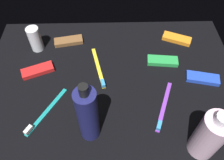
% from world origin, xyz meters
% --- Properties ---
extents(ground_plane, '(0.84, 0.64, 0.01)m').
position_xyz_m(ground_plane, '(0.00, 0.00, -0.01)').
color(ground_plane, black).
extents(lotion_bottle, '(0.05, 0.05, 0.21)m').
position_xyz_m(lotion_bottle, '(0.06, 0.16, 0.10)').
color(lotion_bottle, navy).
rests_on(lotion_bottle, ground_plane).
extents(bodywash_bottle, '(0.07, 0.07, 0.17)m').
position_xyz_m(bodywash_bottle, '(-0.23, 0.21, 0.08)').
color(bodywash_bottle, silver).
rests_on(bodywash_bottle, ground_plane).
extents(deodorant_stick, '(0.04, 0.04, 0.09)m').
position_xyz_m(deodorant_stick, '(0.27, -0.18, 0.05)').
color(deodorant_stick, silver).
rests_on(deodorant_stick, ground_plane).
extents(toothbrush_yellow, '(0.05, 0.18, 0.02)m').
position_xyz_m(toothbrush_yellow, '(0.04, -0.07, 0.01)').
color(toothbrush_yellow, yellow).
rests_on(toothbrush_yellow, ground_plane).
extents(toothbrush_purple, '(0.08, 0.17, 0.02)m').
position_xyz_m(toothbrush_purple, '(-0.15, 0.09, 0.01)').
color(toothbrush_purple, purple).
rests_on(toothbrush_purple, ground_plane).
extents(toothbrush_teal, '(0.10, 0.16, 0.02)m').
position_xyz_m(toothbrush_teal, '(0.20, 0.10, 0.01)').
color(toothbrush_teal, teal).
rests_on(toothbrush_teal, ground_plane).
extents(snack_bar_blue, '(0.11, 0.06, 0.01)m').
position_xyz_m(snack_bar_blue, '(-0.30, -0.02, 0.01)').
color(snack_bar_blue, blue).
rests_on(snack_bar_blue, ground_plane).
extents(snack_bar_green, '(0.11, 0.05, 0.01)m').
position_xyz_m(snack_bar_green, '(-0.18, -0.10, 0.01)').
color(snack_bar_green, green).
rests_on(snack_bar_green, ground_plane).
extents(snack_bar_red, '(0.11, 0.08, 0.01)m').
position_xyz_m(snack_bar_red, '(0.25, -0.06, 0.01)').
color(snack_bar_red, red).
rests_on(snack_bar_red, ground_plane).
extents(snack_bar_orange, '(0.11, 0.08, 0.01)m').
position_xyz_m(snack_bar_orange, '(-0.25, -0.21, 0.01)').
color(snack_bar_orange, orange).
rests_on(snack_bar_orange, ground_plane).
extents(snack_bar_brown, '(0.11, 0.06, 0.01)m').
position_xyz_m(snack_bar_brown, '(0.16, -0.21, 0.01)').
color(snack_bar_brown, brown).
rests_on(snack_bar_brown, ground_plane).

